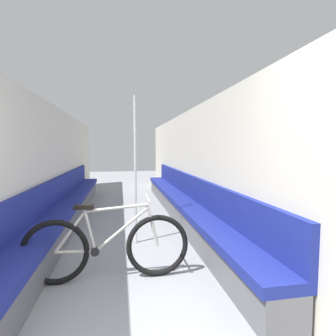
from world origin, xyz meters
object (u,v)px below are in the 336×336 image
grab_pole_near (135,172)px  bench_seat_row_right (182,204)px  bicycle (108,247)px  bench_seat_row_left (67,208)px

grab_pole_near → bench_seat_row_right: bearing=50.8°
bench_seat_row_right → grab_pole_near: 1.76m
bench_seat_row_right → bicycle: (-1.36, -2.30, 0.07)m
bicycle → grab_pole_near: (0.36, 1.07, 0.70)m
bench_seat_row_right → bicycle: size_ratio=3.96×
bench_seat_row_left → bench_seat_row_right: 2.21m
bicycle → bench_seat_row_right: bearing=56.7°
bench_seat_row_left → grab_pole_near: (1.21, -1.23, 0.77)m
bench_seat_row_right → grab_pole_near: size_ratio=3.19×
bench_seat_row_right → grab_pole_near: grab_pole_near is taller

